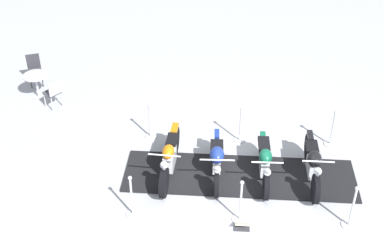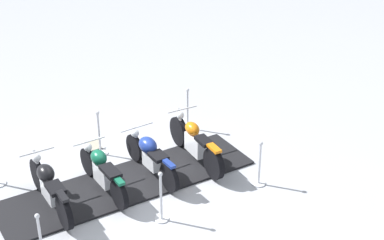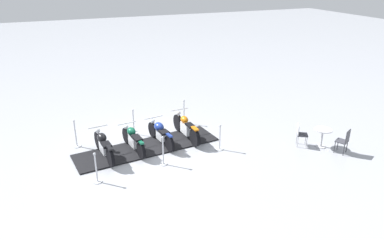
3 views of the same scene
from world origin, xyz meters
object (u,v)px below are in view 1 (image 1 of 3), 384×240
(stanchion_right_rear, at_px, (351,213))
(stanchion_right_front, at_px, (132,202))
(info_placard, at_px, (242,226))
(motorcycle_copper, at_px, (169,158))
(stanchion_left_rear, at_px, (332,133))
(motorcycle_forest, at_px, (264,162))
(stanchion_left_front, at_px, (150,126))
(cafe_table, at_px, (36,81))
(motorcycle_black, at_px, (313,164))
(motorcycle_navy, at_px, (217,160))
(stanchion_right_mid, at_px, (240,208))
(cafe_chair_near_table, at_px, (53,92))
(stanchion_left_mid, at_px, (240,128))
(cafe_chair_across_table, at_px, (34,68))

(stanchion_right_rear, relative_size, stanchion_right_front, 1.01)
(stanchion_right_rear, relative_size, info_placard, 3.06)
(motorcycle_copper, height_order, stanchion_right_front, stanchion_right_front)
(stanchion_left_rear, bearing_deg, motorcycle_forest, -133.74)
(stanchion_left_front, bearing_deg, motorcycle_copper, -58.67)
(stanchion_right_rear, distance_m, stanchion_right_front, 4.76)
(stanchion_left_front, xyz_separation_m, cafe_table, (-3.78, 1.30, 0.21))
(stanchion_right_rear, relative_size, cafe_table, 1.49)
(motorcycle_black, distance_m, stanchion_right_rear, 1.59)
(stanchion_right_rear, relative_size, stanchion_left_front, 1.08)
(stanchion_right_rear, height_order, stanchion_left_rear, stanchion_right_rear)
(motorcycle_navy, relative_size, stanchion_right_mid, 1.87)
(info_placard, xyz_separation_m, cafe_table, (-6.57, 4.17, 0.51))
(cafe_chair_near_table, bearing_deg, motorcycle_black, -163.76)
(stanchion_left_mid, bearing_deg, stanchion_right_mid, -83.20)
(stanchion_left_mid, distance_m, info_placard, 3.20)
(info_placard, bearing_deg, motorcycle_navy, -69.87)
(cafe_chair_near_table, bearing_deg, stanchion_left_rear, -151.61)
(stanchion_right_rear, xyz_separation_m, stanchion_right_front, (-4.73, -0.56, 0.01))
(stanchion_right_front, bearing_deg, motorcycle_copper, 71.58)
(stanchion_right_front, xyz_separation_m, stanchion_left_rear, (4.38, 3.47, -0.02))
(stanchion_right_mid, distance_m, stanchion_left_rear, 3.77)
(motorcycle_copper, distance_m, motorcycle_black, 3.40)
(motorcycle_black, relative_size, stanchion_left_rear, 2.07)
(motorcycle_navy, bearing_deg, cafe_chair_near_table, -121.95)
(motorcycle_copper, bearing_deg, stanchion_right_front, -21.90)
(motorcycle_forest, xyz_separation_m, info_placard, (-0.32, -1.74, -0.45))
(motorcycle_copper, bearing_deg, stanchion_left_rear, 113.35)
(stanchion_right_rear, bearing_deg, cafe_chair_across_table, 154.69)
(motorcycle_copper, height_order, stanchion_right_rear, stanchion_right_rear)
(motorcycle_copper, relative_size, stanchion_right_rear, 2.08)
(motorcycle_navy, bearing_deg, stanchion_left_front, -131.76)
(motorcycle_black, bearing_deg, stanchion_left_front, -110.15)
(stanchion_right_front, xyz_separation_m, stanchion_left_mid, (2.02, 3.19, 0.03))
(motorcycle_black, height_order, stanchion_left_front, motorcycle_black)
(motorcycle_copper, xyz_separation_m, motorcycle_black, (3.38, 0.39, 0.02))
(motorcycle_copper, xyz_separation_m, stanchion_right_front, (-0.50, -1.51, -0.13))
(stanchion_right_front, height_order, cafe_chair_near_table, stanchion_right_front)
(motorcycle_forest, xyz_separation_m, stanchion_left_rear, (1.62, 1.70, -0.15))
(stanchion_right_front, distance_m, cafe_chair_across_table, 6.69)
(motorcycle_copper, height_order, cafe_chair_near_table, motorcycle_copper)
(motorcycle_black, bearing_deg, motorcycle_copper, -90.17)
(stanchion_right_rear, height_order, cafe_table, stanchion_right_rear)
(cafe_table, bearing_deg, stanchion_right_rear, -22.36)
(motorcycle_copper, xyz_separation_m, stanchion_right_mid, (1.86, -1.23, -0.15))
(motorcycle_forest, xyz_separation_m, cafe_table, (-6.88, 2.43, 0.06))
(stanchion_right_mid, xyz_separation_m, cafe_chair_across_table, (-6.88, 4.65, 0.19))
(motorcycle_navy, relative_size, cafe_table, 2.80)
(cafe_table, relative_size, cafe_chair_near_table, 0.85)
(stanchion_right_mid, height_order, stanchion_left_rear, stanchion_right_mid)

